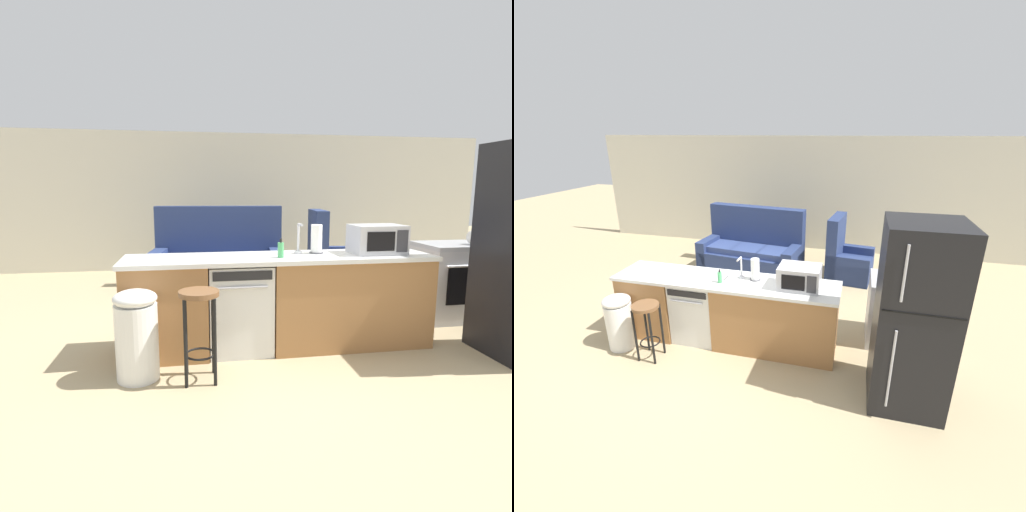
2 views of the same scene
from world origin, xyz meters
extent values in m
plane|color=tan|center=(0.00, 0.00, 0.00)|extent=(24.00, 24.00, 0.00)
cube|color=beige|center=(0.30, 4.20, 1.30)|extent=(10.00, 0.06, 2.60)
cube|color=#9E6B3D|center=(-0.93, 0.00, 0.43)|extent=(0.75, 0.62, 0.86)
cube|color=#9E6B3D|center=(0.83, 0.00, 0.43)|extent=(1.55, 0.62, 0.86)
cube|color=silver|center=(0.15, 0.00, 0.88)|extent=(2.94, 0.66, 0.04)
cube|color=#3F2A18|center=(0.15, 0.00, 0.04)|extent=(2.86, 0.56, 0.08)
cube|color=silver|center=(-0.25, 0.00, 0.42)|extent=(0.58, 0.58, 0.84)
cube|color=black|center=(-0.25, -0.30, 0.78)|extent=(0.52, 0.01, 0.08)
cylinder|color=#B2B2B7|center=(-0.25, -0.31, 0.68)|extent=(0.44, 0.02, 0.02)
cube|color=#B7B7BC|center=(2.35, 0.55, 0.42)|extent=(0.76, 0.64, 0.85)
cube|color=black|center=(2.35, 0.22, 0.47)|extent=(0.53, 0.01, 0.43)
cylinder|color=silver|center=(2.35, 0.20, 0.70)|extent=(0.61, 0.03, 0.03)
cube|color=#A8AAB2|center=(2.35, 0.55, 0.88)|extent=(0.76, 0.64, 0.05)
torus|color=black|center=(2.18, 0.42, 0.89)|extent=(0.16, 0.16, 0.01)
torus|color=black|center=(2.52, 0.42, 0.89)|extent=(0.16, 0.16, 0.01)
torus|color=black|center=(2.18, 0.68, 0.89)|extent=(0.16, 0.16, 0.01)
torus|color=black|center=(2.52, 0.68, 0.89)|extent=(0.16, 0.16, 0.01)
cube|color=#B7B7BC|center=(1.12, 0.00, 1.04)|extent=(0.50, 0.36, 0.28)
cube|color=black|center=(1.07, -0.18, 1.04)|extent=(0.27, 0.01, 0.18)
cube|color=#2D2D33|center=(1.29, -0.18, 1.04)|extent=(0.11, 0.01, 0.21)
cylinder|color=silver|center=(0.35, 0.09, 0.92)|extent=(0.07, 0.07, 0.03)
cylinder|color=silver|center=(0.35, 0.09, 1.06)|extent=(0.02, 0.02, 0.26)
cylinder|color=silver|center=(0.35, 0.02, 1.19)|extent=(0.02, 0.14, 0.02)
cylinder|color=#4C4C51|center=(0.53, 0.09, 0.91)|extent=(0.14, 0.14, 0.01)
cylinder|color=white|center=(0.53, 0.09, 1.05)|extent=(0.11, 0.11, 0.27)
cylinder|color=#4CB266|center=(0.13, -0.10, 0.97)|extent=(0.06, 0.06, 0.14)
cylinder|color=black|center=(0.13, -0.10, 1.06)|extent=(0.02, 0.02, 0.04)
sphere|color=silver|center=(2.52, 0.42, 0.99)|extent=(0.17, 0.17, 0.17)
sphere|color=black|center=(2.52, 0.42, 1.08)|extent=(0.03, 0.03, 0.03)
cone|color=silver|center=(2.60, 0.42, 1.00)|extent=(0.08, 0.04, 0.06)
cylinder|color=brown|center=(-0.64, -0.60, 0.72)|extent=(0.32, 0.32, 0.04)
cylinder|color=black|center=(-0.75, -0.71, 0.35)|extent=(0.03, 0.03, 0.70)
cylinder|color=black|center=(-0.52, -0.71, 0.35)|extent=(0.03, 0.03, 0.70)
cylinder|color=black|center=(-0.75, -0.49, 0.35)|extent=(0.03, 0.03, 0.70)
cylinder|color=black|center=(-0.52, -0.49, 0.35)|extent=(0.03, 0.03, 0.70)
torus|color=black|center=(-0.64, -0.60, 0.22)|extent=(0.25, 0.25, 0.02)
cylinder|color=white|center=(-1.13, -0.49, 0.31)|extent=(0.34, 0.34, 0.62)
ellipsoid|color=white|center=(-1.13, -0.49, 0.67)|extent=(0.35, 0.35, 0.14)
cube|color=navy|center=(-0.28, 2.42, 0.21)|extent=(2.09, 1.13, 0.42)
cube|color=navy|center=(-0.24, 2.74, 0.64)|extent=(2.01, 0.48, 1.27)
cube|color=navy|center=(-1.18, 2.52, 0.31)|extent=(0.31, 0.92, 0.62)
cube|color=navy|center=(0.61, 2.31, 0.31)|extent=(0.31, 0.92, 0.62)
cube|color=#35477D|center=(-0.83, 2.43, 0.48)|extent=(0.63, 0.69, 0.12)
cube|color=#35477D|center=(-0.29, 2.37, 0.48)|extent=(0.63, 0.69, 0.12)
cube|color=#35477D|center=(0.26, 2.30, 0.48)|extent=(0.63, 0.69, 0.12)
cube|color=navy|center=(1.67, 2.58, 0.20)|extent=(0.91, 0.95, 0.40)
cube|color=navy|center=(1.37, 2.62, 0.60)|extent=(0.31, 0.87, 1.20)
cube|color=navy|center=(1.63, 2.24, 0.28)|extent=(0.81, 0.27, 0.55)
cube|color=navy|center=(1.72, 2.92, 0.28)|extent=(0.81, 0.27, 0.55)
camera|label=1|loc=(-0.68, -3.65, 1.51)|focal=28.00mm
camera|label=2|loc=(1.73, -3.74, 2.69)|focal=24.00mm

